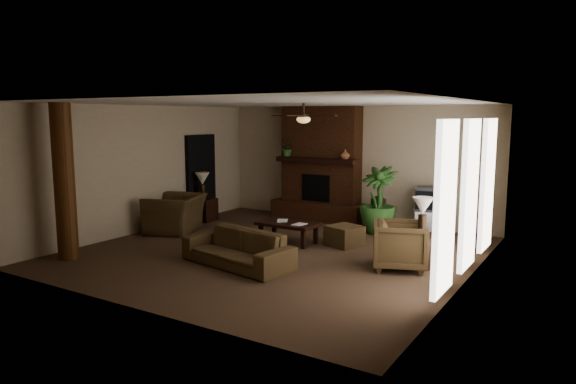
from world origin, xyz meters
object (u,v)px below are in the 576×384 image
Objects in this scene: floor_vase at (378,210)px; coffee_table at (288,225)px; tv_stand at (433,222)px; floor_plant at (378,214)px; lamp_right at (423,209)px; armchair_right at (400,243)px; log_column at (64,182)px; side_table_right at (423,250)px; lamp_left at (202,181)px; side_table_left at (204,210)px; sofa at (237,243)px; ottoman at (344,236)px; armchair_left at (175,207)px.

coffee_table is at bearing -115.40° from floor_vase.
tv_stand is at bearing 12.06° from floor_vase.
floor_plant is 2.67m from lamp_right.
armchair_right is at bearing -60.18° from floor_plant.
log_column reaches higher than floor_plant.
log_column reaches higher than side_table_right.
armchair_right is 1.37× the size of lamp_left.
lamp_right is at bearing -10.04° from lamp_left.
lamp_left is (0.00, -0.04, 0.73)m from side_table_left.
sofa reaches higher than side_table_right.
ottoman is 0.92× the size of lamp_right.
lamp_left is (-0.20, 3.92, -0.40)m from log_column.
armchair_right reaches higher than floor_plant.
coffee_table is 1.85× the size of lamp_right.
armchair_left reaches higher than sofa.
coffee_table is 1.41× the size of tv_stand.
lamp_left is at bearing 174.01° from ottoman.
coffee_table is 2.18× the size of side_table_left.
log_column is at bearing -137.74° from ottoman.
armchair_left is 2.74m from coffee_table.
lamp_right is (5.79, -1.06, 0.73)m from side_table_left.
side_table_right is at bearing -17.23° from ottoman.
lamp_right is at bearing -3.90° from coffee_table.
side_table_right is at bearing -102.21° from tv_stand.
log_column reaches higher than lamp_right.
floor_plant is 2.57m from side_table_right.
lamp_left is at bearing 169.96° from lamp_right.
sofa is at bearing -86.81° from coffee_table.
tv_stand is at bearing 47.91° from log_column.
side_table_right is at bearing -56.87° from armchair_right.
coffee_table is 2.88m from lamp_right.
tv_stand is at bearing 102.16° from lamp_right.
armchair_left is at bearing -171.40° from coffee_table.
tv_stand is 1.55× the size of side_table_left.
armchair_left is (-2.80, 1.42, 0.14)m from sofa.
floor_plant is at bearing 51.18° from log_column.
side_table_right is at bearing -53.00° from floor_vase.
side_table_right is at bearing -9.87° from side_table_left.
log_column is 3.15× the size of armchair_right.
tv_stand is at bearing 17.40° from lamp_left.
lamp_left is at bearing 92.92° from log_column.
armchair_right is 1.05× the size of tv_stand.
sofa is at bearing -41.32° from side_table_left.
log_column is 7.57m from tv_stand.
coffee_table is 1.56× the size of floor_vase.
floor_vase is at bearing 87.23° from sofa.
armchair_right is 5.72m from lamp_left.
lamp_right is (5.51, 0.22, 0.45)m from armchair_left.
sofa is at bearing -106.47° from floor_plant.
armchair_left reaches higher than ottoman.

